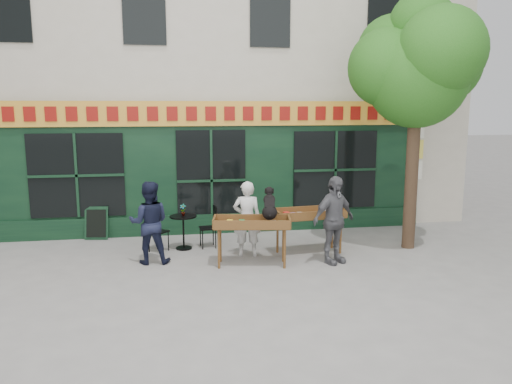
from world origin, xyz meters
The scene contains 14 objects.
ground centered at (0.00, 0.00, 0.00)m, with size 80.00×80.00×0.00m, color slate.
building centered at (0.00, 5.97, 4.97)m, with size 14.00×7.26×10.00m.
street_tree centered at (4.34, 0.36, 4.11)m, with size 3.05×2.90×5.60m.
book_cart_center centered at (0.59, -0.37, 0.82)m, with size 1.58×0.85×0.99m.
dog centered at (0.94, -0.42, 1.29)m, with size 0.34×0.60×0.60m, color black, non-canonical shape.
woman centered at (0.59, 0.28, 0.81)m, with size 0.59×0.39×1.62m, color silver.
book_cart_right centered at (1.95, 0.25, 0.82)m, with size 1.56×0.77×0.99m.
man_right centered at (2.25, -0.50, 0.90)m, with size 1.06×0.44×1.80m, color #515155.
bistro_table centered at (-0.75, 1.02, 0.54)m, with size 0.60×0.60×0.76m.
bistro_chair_left centered at (-1.37, 0.98, 0.56)m, with size 0.51×0.51×0.95m.
bistro_chair_right centered at (-0.11, 1.08, 0.56)m, with size 0.40×0.40×0.95m.
potted_plant centered at (-0.75, 1.02, 0.90)m, with size 0.14×0.10×0.27m, color gray.
man_left centered at (-1.45, 0.12, 0.85)m, with size 0.82×0.64×1.69m, color black.
chalkboard centered at (-2.80, 2.19, 0.40)m, with size 0.58×0.27×0.79m.
Camera 1 is at (-0.94, -9.96, 3.19)m, focal length 35.00 mm.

